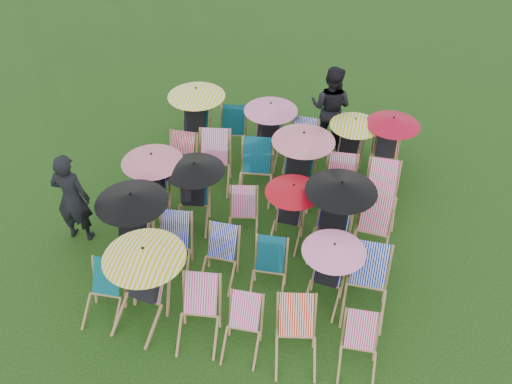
% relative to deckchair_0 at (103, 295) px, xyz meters
% --- Properties ---
extents(ground, '(100.00, 100.00, 0.00)m').
position_rel_deckchair_0_xyz_m(ground, '(1.93, 2.21, -0.42)').
color(ground, black).
rests_on(ground, ground).
extents(deckchair_0, '(0.59, 0.80, 0.84)m').
position_rel_deckchair_0_xyz_m(deckchair_0, '(0.00, 0.00, 0.00)').
color(deckchair_0, '#A7774E').
rests_on(deckchair_0, ground).
extents(deckchair_1, '(1.21, 1.28, 1.43)m').
position_rel_deckchair_0_xyz_m(deckchair_1, '(0.65, 0.08, 0.33)').
color(deckchair_1, '#A7774E').
rests_on(deckchair_1, ground).
extents(deckchair_2, '(0.72, 0.93, 0.93)m').
position_rel_deckchair_0_xyz_m(deckchair_2, '(1.54, -0.04, 0.04)').
color(deckchair_2, '#A7774E').
rests_on(deckchair_2, ground).
extents(deckchair_3, '(0.57, 0.77, 0.82)m').
position_rel_deckchair_0_xyz_m(deckchair_3, '(2.22, -0.09, -0.01)').
color(deckchair_3, '#A7774E').
rests_on(deckchair_3, ground).
extents(deckchair_4, '(0.77, 0.95, 0.92)m').
position_rel_deckchair_0_xyz_m(deckchair_4, '(3.00, -0.07, 0.04)').
color(deckchair_4, '#A7774E').
rests_on(deckchair_4, ground).
extents(deckchair_5, '(0.58, 0.78, 0.82)m').
position_rel_deckchair_0_xyz_m(deckchair_5, '(3.88, -0.03, -0.01)').
color(deckchair_5, '#A7774E').
rests_on(deckchair_5, ground).
extents(deckchair_6, '(1.18, 1.25, 1.40)m').
position_rel_deckchair_0_xyz_m(deckchair_6, '(0.01, 1.17, 0.32)').
color(deckchair_6, '#A7774E').
rests_on(deckchair_6, ground).
extents(deckchair_7, '(0.70, 0.91, 0.92)m').
position_rel_deckchair_0_xyz_m(deckchair_7, '(0.69, 1.17, 0.04)').
color(deckchair_7, '#A7774E').
rests_on(deckchair_7, ground).
extents(deckchair_8, '(0.57, 0.80, 0.86)m').
position_rel_deckchair_0_xyz_m(deckchair_8, '(1.50, 1.15, 0.01)').
color(deckchair_8, '#A7774E').
rests_on(deckchair_8, ground).
extents(deckchair_9, '(0.61, 0.82, 0.85)m').
position_rel_deckchair_0_xyz_m(deckchair_9, '(2.34, 1.06, 0.00)').
color(deckchair_9, '#A7774E').
rests_on(deckchair_9, ground).
extents(deckchair_10, '(0.98, 1.03, 1.16)m').
position_rel_deckchair_0_xyz_m(deckchair_10, '(3.26, 1.10, 0.19)').
color(deckchair_10, '#A7774E').
rests_on(deckchair_10, ground).
extents(deckchair_11, '(0.68, 0.94, 1.02)m').
position_rel_deckchair_0_xyz_m(deckchair_11, '(3.87, 1.05, 0.09)').
color(deckchair_11, '#A7774E').
rests_on(deckchair_11, ground).
extents(deckchair_12, '(1.09, 1.14, 1.30)m').
position_rel_deckchair_0_xyz_m(deckchair_12, '(-0.14, 2.38, 0.26)').
color(deckchair_12, '#A7774E').
rests_on(deckchair_12, ground).
extents(deckchair_13, '(1.06, 1.15, 1.26)m').
position_rel_deckchair_0_xyz_m(deckchair_13, '(0.67, 2.36, 0.24)').
color(deckchair_13, '#A7774E').
rests_on(deckchair_13, ground).
extents(deckchair_14, '(0.68, 0.85, 0.82)m').
position_rel_deckchair_0_xyz_m(deckchair_14, '(1.61, 2.23, -0.01)').
color(deckchair_14, '#A7774E').
rests_on(deckchair_14, ground).
extents(deckchair_15, '(0.97, 1.02, 1.15)m').
position_rel_deckchair_0_xyz_m(deckchair_15, '(2.41, 2.32, 0.19)').
color(deckchair_15, '#A7774E').
rests_on(deckchair_15, ground).
extents(deckchair_16, '(1.19, 1.25, 1.41)m').
position_rel_deckchair_0_xyz_m(deckchair_16, '(3.19, 2.25, 0.32)').
color(deckchair_16, '#A7774E').
rests_on(deckchair_16, ground).
extents(deckchair_17, '(0.70, 0.92, 0.95)m').
position_rel_deckchair_0_xyz_m(deckchair_17, '(3.85, 2.31, 0.05)').
color(deckchair_17, '#A7774E').
rests_on(deckchair_17, ground).
extents(deckchair_18, '(0.62, 0.87, 0.94)m').
position_rel_deckchair_0_xyz_m(deckchair_18, '(0.01, 3.37, 0.05)').
color(deckchair_18, '#A7774E').
rests_on(deckchair_18, ground).
extents(deckchair_19, '(0.82, 1.03, 1.01)m').
position_rel_deckchair_0_xyz_m(deckchair_19, '(0.68, 3.49, 0.08)').
color(deckchair_19, '#A7774E').
rests_on(deckchair_19, ground).
extents(deckchair_20, '(0.78, 1.00, 1.01)m').
position_rel_deckchair_0_xyz_m(deckchair_20, '(1.55, 3.40, 0.08)').
color(deckchair_20, '#A7774E').
rests_on(deckchair_20, ground).
extents(deckchair_21, '(1.17, 1.21, 1.38)m').
position_rel_deckchair_0_xyz_m(deckchair_21, '(2.35, 3.53, 0.31)').
color(deckchair_21, '#A7774E').
rests_on(deckchair_21, ground).
extents(deckchair_22, '(0.68, 0.91, 0.94)m').
position_rel_deckchair_0_xyz_m(deckchair_22, '(3.16, 3.39, 0.05)').
color(deckchair_22, '#A7774E').
rests_on(deckchair_22, ground).
extents(deckchair_23, '(0.65, 0.90, 0.96)m').
position_rel_deckchair_0_xyz_m(deckchair_23, '(3.92, 3.35, 0.06)').
color(deckchair_23, '#A7774E').
rests_on(deckchair_23, ground).
extents(deckchair_24, '(1.18, 1.26, 1.40)m').
position_rel_deckchair_0_xyz_m(deckchair_24, '(-0.04, 4.56, 0.32)').
color(deckchair_24, '#A7774E').
rests_on(deckchair_24, ground).
extents(deckchair_25, '(0.71, 0.91, 0.91)m').
position_rel_deckchair_0_xyz_m(deckchair_25, '(0.74, 4.62, 0.03)').
color(deckchair_25, '#A7774E').
rests_on(deckchair_25, ground).
extents(deckchair_26, '(1.08, 1.12, 1.28)m').
position_rel_deckchair_0_xyz_m(deckchair_26, '(1.51, 4.56, 0.25)').
color(deckchair_26, '#A7774E').
rests_on(deckchair_26, ground).
extents(deckchair_27, '(0.63, 0.86, 0.91)m').
position_rel_deckchair_0_xyz_m(deckchair_27, '(2.22, 4.50, 0.03)').
color(deckchair_27, '#A7774E').
rests_on(deckchair_27, ground).
extents(deckchair_28, '(0.99, 1.05, 1.17)m').
position_rel_deckchair_0_xyz_m(deckchair_28, '(3.18, 4.58, 0.20)').
color(deckchair_28, '#A7774E').
rests_on(deckchair_28, ground).
extents(deckchair_29, '(1.05, 1.09, 1.25)m').
position_rel_deckchair_0_xyz_m(deckchair_29, '(3.91, 4.67, 0.24)').
color(deckchair_29, '#A7774E').
rests_on(deckchair_29, ground).
extents(person_left, '(0.67, 0.46, 1.77)m').
position_rel_deckchair_0_xyz_m(person_left, '(-1.19, 1.48, 0.46)').
color(person_left, black).
rests_on(person_left, ground).
extents(person_rear, '(1.02, 0.86, 1.84)m').
position_rel_deckchair_0_xyz_m(person_rear, '(2.67, 5.38, 0.50)').
color(person_rear, black).
rests_on(person_rear, ground).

